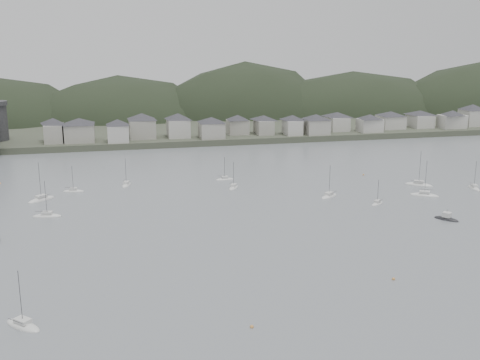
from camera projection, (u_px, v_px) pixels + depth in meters
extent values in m
plane|color=slate|center=(329.00, 297.00, 109.72)|extent=(900.00, 900.00, 0.00)
cube|color=#383D2D|center=(166.00, 114.00, 388.32)|extent=(900.00, 250.00, 3.00)
ellipsoid|color=black|center=(121.00, 137.00, 362.79)|extent=(132.08, 90.41, 79.74)
ellipsoid|color=black|center=(245.00, 136.00, 382.21)|extent=(133.88, 88.37, 101.41)
ellipsoid|color=black|center=(351.00, 130.00, 393.90)|extent=(165.81, 81.78, 82.55)
cube|color=#A2A194|center=(54.00, 133.00, 265.40)|extent=(8.34, 12.91, 8.59)
pyramid|color=#2B2B30|center=(53.00, 121.00, 264.05)|extent=(15.78, 15.78, 3.01)
cube|color=#A2A194|center=(80.00, 133.00, 267.46)|extent=(13.68, 13.35, 8.36)
pyramid|color=#2B2B30|center=(79.00, 121.00, 266.14)|extent=(20.07, 20.07, 2.93)
cube|color=#B9B6AE|center=(118.00, 134.00, 266.48)|extent=(9.78, 10.20, 8.08)
pyramid|color=#2B2B30|center=(117.00, 122.00, 265.21)|extent=(14.83, 14.83, 2.83)
cube|color=#A2A194|center=(142.00, 129.00, 278.19)|extent=(12.59, 13.33, 9.09)
pyramid|color=#2B2B30|center=(142.00, 116.00, 276.75)|extent=(19.24, 19.24, 3.18)
cube|color=#B9B6AE|center=(178.00, 128.00, 280.77)|extent=(10.74, 12.17, 8.87)
pyramid|color=#2B2B30|center=(178.00, 116.00, 279.36)|extent=(17.01, 17.01, 3.10)
cube|color=#A2A194|center=(212.00, 130.00, 278.23)|extent=(11.63, 12.09, 7.69)
pyramid|color=#2B2B30|center=(211.00, 120.00, 277.01)|extent=(17.61, 17.61, 2.69)
cube|color=#A2A194|center=(238.00, 127.00, 289.91)|extent=(10.37, 9.35, 7.44)
pyramid|color=#2B2B30|center=(238.00, 117.00, 288.73)|extent=(14.65, 14.65, 2.60)
cube|color=#A2A194|center=(264.00, 127.00, 290.68)|extent=(8.24, 12.20, 7.22)
pyramid|color=#2B2B30|center=(264.00, 118.00, 289.54)|extent=(15.17, 15.17, 2.53)
cube|color=#B9B6AE|center=(292.00, 127.00, 288.83)|extent=(8.06, 10.91, 7.46)
pyramid|color=#2B2B30|center=(293.00, 118.00, 287.65)|extent=(14.08, 14.08, 2.61)
cube|color=#A2A194|center=(316.00, 127.00, 290.17)|extent=(11.73, 11.78, 7.66)
pyramid|color=#2B2B30|center=(316.00, 117.00, 288.96)|extent=(17.46, 17.46, 2.68)
cube|color=#B9B6AE|center=(337.00, 124.00, 303.10)|extent=(10.19, 13.02, 7.33)
pyramid|color=#2B2B30|center=(337.00, 114.00, 301.94)|extent=(17.23, 17.23, 2.57)
cube|color=#B9B6AE|center=(370.00, 125.00, 298.15)|extent=(11.70, 9.81, 6.88)
pyramid|color=#2B2B30|center=(370.00, 117.00, 297.06)|extent=(15.97, 15.97, 2.41)
cube|color=#B9B6AE|center=(390.00, 122.00, 310.30)|extent=(12.83, 12.48, 7.00)
pyramid|color=#2B2B30|center=(391.00, 114.00, 309.20)|extent=(18.79, 18.79, 2.45)
cube|color=#B9B6AE|center=(420.00, 121.00, 314.93)|extent=(11.07, 13.50, 6.97)
pyramid|color=#2B2B30|center=(420.00, 113.00, 313.83)|extent=(18.25, 18.25, 2.44)
cube|color=#B9B6AE|center=(452.00, 122.00, 311.06)|extent=(13.75, 9.12, 7.34)
pyramid|color=#2B2B30|center=(453.00, 113.00, 309.90)|extent=(16.97, 16.97, 2.57)
cube|color=#B9B6AE|center=(472.00, 118.00, 320.56)|extent=(11.37, 11.57, 9.05)
pyramid|color=#2B2B30|center=(473.00, 107.00, 319.13)|extent=(17.03, 17.03, 3.17)
ellipsoid|color=silver|center=(126.00, 185.00, 197.05)|extent=(4.49, 8.04, 1.53)
cube|color=silver|center=(126.00, 182.00, 196.80)|extent=(2.37, 3.05, 0.70)
cylinder|color=#3F3F42|center=(126.00, 171.00, 195.89)|extent=(0.12, 0.12, 9.58)
cylinder|color=#3F3F42|center=(125.00, 180.00, 197.83)|extent=(1.06, 3.34, 0.10)
ellipsoid|color=silver|center=(47.00, 216.00, 161.08)|extent=(8.60, 4.12, 1.65)
cube|color=silver|center=(47.00, 213.00, 160.82)|extent=(3.17, 2.32, 0.70)
cylinder|color=#3F3F42|center=(46.00, 199.00, 159.84)|extent=(0.12, 0.12, 10.32)
cylinder|color=#3F3F42|center=(41.00, 212.00, 160.10)|extent=(3.67, 0.78, 0.10)
ellipsoid|color=silver|center=(377.00, 204.00, 173.82)|extent=(6.07, 5.03, 1.21)
cube|color=silver|center=(377.00, 201.00, 173.61)|extent=(2.50, 2.30, 0.70)
cylinder|color=#3F3F42|center=(378.00, 192.00, 172.90)|extent=(0.12, 0.12, 7.56)
cylinder|color=#3F3F42|center=(381.00, 200.00, 173.10)|extent=(2.29, 1.63, 0.10)
ellipsoid|color=silver|center=(329.00, 197.00, 182.19)|extent=(8.16, 6.98, 1.64)
cube|color=silver|center=(329.00, 193.00, 181.92)|extent=(3.38, 3.16, 0.70)
cylinder|color=#3F3F42|center=(330.00, 181.00, 180.95)|extent=(0.12, 0.12, 10.25)
cylinder|color=#3F3F42|center=(334.00, 192.00, 181.23)|extent=(3.03, 2.27, 0.10)
ellipsoid|color=silver|center=(474.00, 188.00, 192.67)|extent=(3.96, 7.89, 1.51)
cube|color=silver|center=(474.00, 185.00, 192.42)|extent=(2.18, 2.93, 0.70)
cylinder|color=#3F3F42|center=(475.00, 175.00, 191.53)|extent=(0.12, 0.12, 9.43)
cylinder|color=#3F3F42|center=(471.00, 183.00, 193.48)|extent=(0.82, 3.34, 0.10)
ellipsoid|color=silver|center=(419.00, 185.00, 197.06)|extent=(9.34, 8.47, 1.92)
cube|color=silver|center=(419.00, 182.00, 196.76)|extent=(3.93, 3.76, 0.70)
cylinder|color=#3F3F42|center=(420.00, 168.00, 195.62)|extent=(0.12, 0.12, 11.98)
cylinder|color=#3F3F42|center=(417.00, 181.00, 195.29)|extent=(3.39, 2.83, 0.10)
ellipsoid|color=silver|center=(41.00, 200.00, 178.15)|extent=(9.20, 8.85, 1.94)
cube|color=silver|center=(41.00, 196.00, 177.85)|extent=(3.93, 3.86, 0.70)
cylinder|color=#3F3F42|center=(40.00, 181.00, 176.70)|extent=(0.12, 0.12, 12.10)
cylinder|color=#3F3F42|center=(45.00, 195.00, 176.89)|extent=(3.26, 3.03, 0.10)
ellipsoid|color=silver|center=(424.00, 196.00, 183.37)|extent=(9.30, 7.52, 1.84)
cube|color=silver|center=(425.00, 192.00, 183.09)|extent=(3.80, 3.46, 0.70)
cylinder|color=#3F3F42|center=(426.00, 178.00, 181.99)|extent=(0.12, 0.12, 11.50)
cylinder|color=#3F3F42|center=(427.00, 189.00, 184.13)|extent=(3.51, 2.36, 0.10)
ellipsoid|color=silver|center=(234.00, 188.00, 193.42)|extent=(5.53, 7.36, 1.43)
cube|color=silver|center=(234.00, 185.00, 193.18)|extent=(2.61, 2.96, 0.70)
cylinder|color=#3F3F42|center=(234.00, 175.00, 192.34)|extent=(0.12, 0.12, 8.95)
cylinder|color=#3F3F42|center=(231.00, 183.00, 193.97)|extent=(1.68, 2.85, 0.10)
ellipsoid|color=silver|center=(225.00, 180.00, 205.13)|extent=(6.83, 2.60, 1.34)
cube|color=silver|center=(225.00, 177.00, 204.90)|extent=(2.44, 1.63, 0.70)
cylinder|color=#3F3F42|center=(225.00, 168.00, 204.11)|extent=(0.12, 0.12, 8.37)
cylinder|color=#3F3F42|center=(221.00, 176.00, 204.58)|extent=(3.01, 0.31, 0.10)
ellipsoid|color=silver|center=(74.00, 192.00, 188.51)|extent=(7.23, 3.51, 1.39)
cube|color=silver|center=(73.00, 189.00, 188.28)|extent=(2.68, 1.96, 0.70)
cylinder|color=#3F3F42|center=(73.00, 179.00, 187.46)|extent=(0.12, 0.12, 8.67)
cylinder|color=#3F3F42|center=(69.00, 187.00, 187.64)|extent=(3.08, 0.70, 0.10)
ellipsoid|color=silver|center=(23.00, 326.00, 98.20)|extent=(7.69, 7.68, 1.65)
cube|color=silver|center=(23.00, 320.00, 97.94)|extent=(3.32, 3.32, 0.70)
cylinder|color=#3F3F42|center=(20.00, 298.00, 96.96)|extent=(0.12, 0.12, 10.29)
cylinder|color=#3F3F42|center=(15.00, 321.00, 96.59)|extent=(2.70, 2.69, 0.10)
ellipsoid|color=black|center=(446.00, 219.00, 158.34)|extent=(6.13, 7.19, 1.54)
cube|color=silver|center=(447.00, 215.00, 158.01)|extent=(2.82, 2.86, 1.40)
cylinder|color=#3F3F42|center=(447.00, 212.00, 157.80)|extent=(0.10, 0.10, 1.20)
sphere|color=#C78842|center=(394.00, 279.00, 117.76)|extent=(0.70, 0.70, 0.70)
sphere|color=#C78842|center=(0.00, 183.00, 199.36)|extent=(0.70, 0.70, 0.70)
sphere|color=#C78842|center=(363.00, 175.00, 212.30)|extent=(0.70, 0.70, 0.70)
sphere|color=#C78842|center=(252.00, 327.00, 97.82)|extent=(0.70, 0.70, 0.70)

